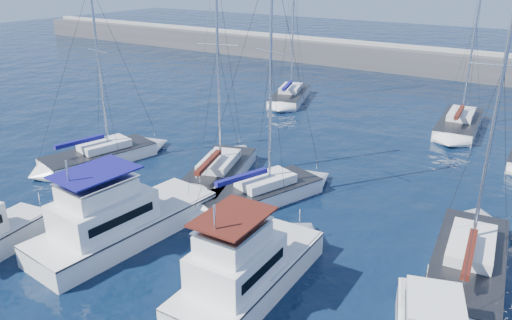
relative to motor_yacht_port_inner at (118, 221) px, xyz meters
The scene contains 10 objects.
ground 6.35m from the motor_yacht_port_inner, ahead, with size 220.00×220.00×0.00m, color black.
breakwater 53.29m from the motor_yacht_port_inner, 83.34° to the left, with size 160.00×6.00×4.45m.
motor_yacht_port_inner is the anchor object (origin of this frame).
motor_yacht_stbd_inner 8.19m from the motor_yacht_port_inner, ahead, with size 3.43×8.92×4.69m.
sailboat_mid_a 11.96m from the motor_yacht_port_inner, 144.29° to the left, with size 4.82×8.51×12.86m.
sailboat_mid_b 9.01m from the motor_yacht_port_inner, 92.46° to the left, with size 5.65×9.42×14.36m.
sailboat_mid_c 8.86m from the motor_yacht_port_inner, 65.62° to the left, with size 5.49×8.59×14.54m.
sailboat_mid_d 17.54m from the motor_yacht_port_inner, 23.47° to the left, with size 4.18×9.64×15.58m.
sailboat_back_a 30.90m from the motor_yacht_port_inner, 102.74° to the left, with size 5.43×8.72×17.14m.
sailboat_back_b 31.65m from the motor_yacht_port_inner, 70.36° to the left, with size 3.94×9.35×14.67m.
Camera 1 is at (12.55, -16.27, 13.71)m, focal length 35.00 mm.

